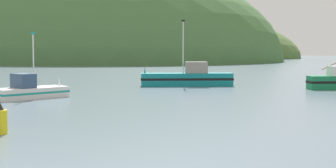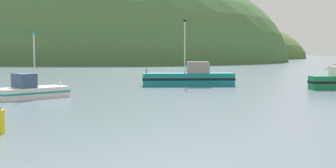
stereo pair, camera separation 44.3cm
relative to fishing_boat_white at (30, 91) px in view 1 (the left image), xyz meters
The scene contains 4 objects.
hill_mid_left 184.71m from the fishing_boat_white, 96.51° to the left, with size 126.75×101.40×42.35m, color #516B38.
hill_mid_right 130.44m from the fishing_boat_white, 106.57° to the left, with size 135.29×108.23×68.95m, color #47703D.
fishing_boat_white is the anchor object (origin of this frame).
fishing_boat_teal 19.47m from the fishing_boat_white, 53.45° to the left, with size 10.61×4.38×7.46m.
Camera 1 is at (5.88, -11.40, 4.18)m, focal length 50.60 mm.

